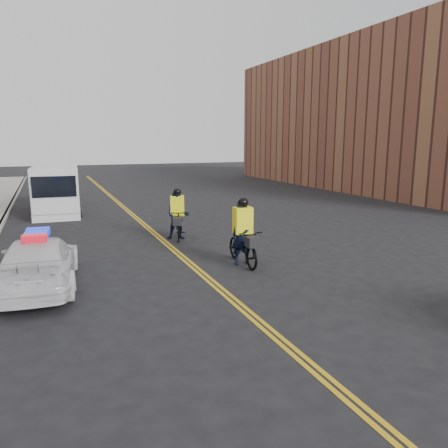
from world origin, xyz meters
TOP-DOWN VIEW (x-y plane):
  - ground at (0.00, 0.00)m, footprint 120.00×120.00m
  - center_line_left at (-0.08, 8.00)m, footprint 0.10×60.00m
  - center_line_right at (0.08, 8.00)m, footprint 0.10×60.00m
  - building_across at (22.00, 18.00)m, footprint 12.00×30.00m
  - police_cruiser at (-4.30, 1.41)m, footprint 2.23×4.72m
  - cargo_van at (-3.54, 13.88)m, footprint 2.52×6.02m
  - cyclist_near at (1.51, 1.41)m, footprint 0.81×2.16m
  - cyclist_far at (0.62, 5.56)m, footprint 1.11×2.04m

SIDE VIEW (x-z plane):
  - ground at x=0.00m, z-range 0.00..0.00m
  - center_line_left at x=-0.08m, z-range 0.00..0.01m
  - center_line_right at x=0.08m, z-range 0.00..0.01m
  - police_cruiser at x=-4.30m, z-range -0.07..1.42m
  - cyclist_near at x=1.51m, z-range -0.32..1.78m
  - cyclist_far at x=0.62m, z-range -0.21..1.78m
  - cargo_van at x=-3.54m, z-range -0.03..2.45m
  - building_across at x=22.00m, z-range 0.00..11.00m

